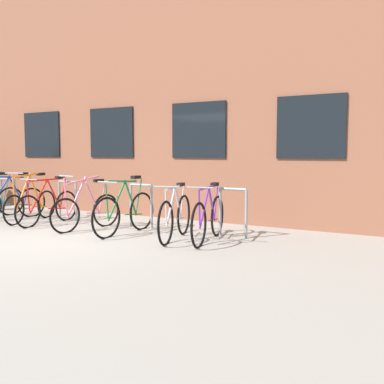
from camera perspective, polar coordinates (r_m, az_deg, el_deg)
The scene contains 10 objects.
ground_plane at distance 7.86m, azimuth -18.48°, elevation -6.06°, with size 42.00×42.00×0.00m, color #9E998E.
storefront_building at distance 13.53m, azimuth 4.31°, elevation 10.89°, with size 28.00×7.72×5.70m.
bike_rack at distance 9.40m, azimuth -11.57°, elevation -0.87°, with size 6.55×0.05×0.88m.
bicycle_silver at distance 7.58m, azimuth -2.18°, elevation -3.19°, with size 0.56×1.71×0.97m.
bicycle_green at distance 8.18m, azimuth -8.69°, elevation -2.57°, with size 0.44×1.77×1.08m.
bicycle_pink at distance 8.76m, azimuth -13.55°, elevation -2.30°, with size 0.44×1.65×1.09m.
bicycle_orange at distance 10.17m, azimuth -20.19°, elevation -1.45°, with size 0.51×1.71×1.10m.
bicycle_red at distance 9.68m, azimuth -18.19°, elevation -1.73°, with size 0.44×1.77×1.01m.
bicycle_blue at distance 10.65m, azimuth -22.61°, elevation -1.21°, with size 0.52×1.71×1.06m.
bicycle_purple at distance 7.41m, azimuth 2.19°, elevation -3.36°, with size 0.49×1.79×0.99m.
Camera 1 is at (5.76, -5.13, 1.49)m, focal length 41.03 mm.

